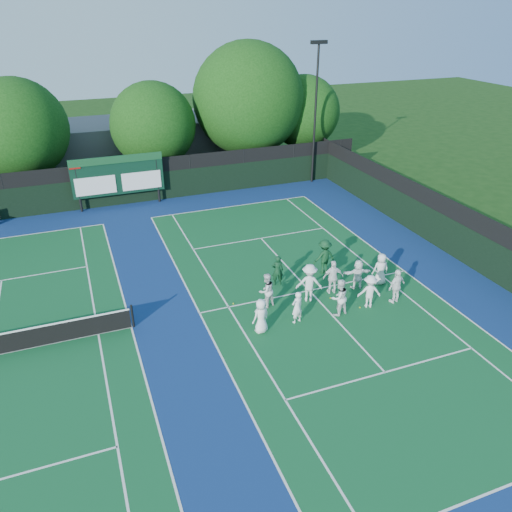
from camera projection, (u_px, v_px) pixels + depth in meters
name	position (u px, v px, depth m)	size (l,w,h in m)	color
ground	(319.00, 301.00, 23.31)	(120.00, 120.00, 0.00)	#15370F
court_apron	(188.00, 315.00, 22.23)	(34.00, 32.00, 0.01)	navy
near_court	(309.00, 291.00, 24.14)	(11.05, 23.85, 0.01)	#104F26
back_fence	(134.00, 184.00, 34.08)	(34.00, 0.08, 3.00)	black
divider_fence_right	(463.00, 237.00, 26.39)	(0.08, 32.00, 3.00)	black
scoreboard	(118.00, 176.00, 33.04)	(6.00, 0.21, 3.55)	black
clubhouse	(166.00, 142.00, 41.72)	(18.00, 6.00, 4.00)	#56565B
light_pole_right	(316.00, 98.00, 35.88)	(1.20, 0.30, 10.12)	black
tree_b	(20.00, 131.00, 33.41)	(6.72, 6.72, 8.26)	black
tree_c	(155.00, 127.00, 36.49)	(6.19, 6.19, 7.56)	black
tree_d	(250.00, 102.00, 38.24)	(8.49, 8.49, 10.09)	black
tree_e	(305.00, 113.00, 40.31)	(5.76, 5.76, 7.45)	black
tennis_ball_0	(233.00, 304.00, 23.05)	(0.07, 0.07, 0.07)	#B3C316
tennis_ball_1	(358.00, 276.00, 25.32)	(0.07, 0.07, 0.07)	#B3C316
tennis_ball_2	(360.00, 307.00, 22.76)	(0.07, 0.07, 0.07)	#B3C316
tennis_ball_4	(269.00, 275.00, 25.48)	(0.07, 0.07, 0.07)	#B3C316
tennis_ball_5	(330.00, 298.00, 23.49)	(0.07, 0.07, 0.07)	#B3C316
player_front_0	(261.00, 316.00, 20.80)	(0.77, 0.50, 1.57)	white
player_front_1	(297.00, 307.00, 21.44)	(0.56, 0.36, 1.53)	white
player_front_2	(339.00, 297.00, 21.95)	(0.85, 0.66, 1.74)	white
player_front_3	(369.00, 291.00, 22.53)	(1.04, 0.60, 1.61)	white
player_front_4	(397.00, 286.00, 22.86)	(1.00, 0.42, 1.71)	white
player_back_0	(266.00, 290.00, 22.53)	(0.82, 0.64, 1.68)	silver
player_back_1	(309.00, 283.00, 22.96)	(1.21, 0.69, 1.87)	white
player_back_2	(333.00, 277.00, 23.59)	(1.01, 0.42, 1.72)	white
player_back_3	(358.00, 274.00, 24.05)	(1.40, 0.45, 1.51)	white
player_back_4	(381.00, 269.00, 24.38)	(0.80, 0.52, 1.64)	silver
coach_left	(277.00, 270.00, 24.32)	(0.58, 0.38, 1.58)	#0E331B
coach_right	(324.00, 257.00, 25.36)	(1.19, 0.68, 1.84)	#0F3A1C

